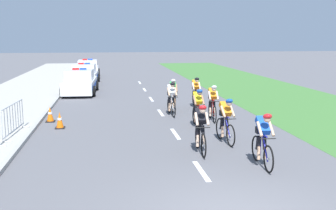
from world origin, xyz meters
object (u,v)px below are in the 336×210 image
(cyclist_third, at_px, (226,120))
(crowd_barrier_rear, at_px, (13,119))
(cyclist_second, at_px, (201,128))
(cyclist_sixth, at_px, (171,98))
(police_car_nearest, at_px, (80,83))
(cyclist_lead, at_px, (263,138))
(cyclist_fifth, at_px, (213,102))
(police_car_second, at_px, (85,75))
(cyclist_seventh, at_px, (196,92))
(cyclist_eighth, at_px, (173,94))
(police_car_third, at_px, (88,69))
(cyclist_fourth, at_px, (198,107))
(traffic_cone_near, at_px, (50,114))
(traffic_cone_mid, at_px, (60,120))

(cyclist_third, height_order, crowd_barrier_rear, cyclist_third)
(cyclist_second, height_order, crowd_barrier_rear, cyclist_second)
(cyclist_sixth, bearing_deg, crowd_barrier_rear, -153.74)
(police_car_nearest, bearing_deg, cyclist_second, -71.48)
(cyclist_third, bearing_deg, cyclist_lead, -83.61)
(cyclist_fifth, distance_m, police_car_second, 14.98)
(cyclist_fifth, height_order, cyclist_seventh, same)
(cyclist_second, height_order, cyclist_eighth, same)
(police_car_third, relative_size, crowd_barrier_rear, 1.91)
(cyclist_second, bearing_deg, cyclist_eighth, 87.36)
(cyclist_fifth, height_order, crowd_barrier_rear, cyclist_fifth)
(cyclist_fourth, distance_m, traffic_cone_near, 6.13)
(cyclist_seventh, bearing_deg, police_car_second, 119.54)
(police_car_nearest, height_order, crowd_barrier_rear, police_car_nearest)
(cyclist_fifth, height_order, police_car_third, police_car_third)
(cyclist_eighth, xyz_separation_m, traffic_cone_near, (-5.46, -1.79, -0.48))
(cyclist_lead, bearing_deg, cyclist_eighth, 97.01)
(police_car_second, distance_m, traffic_cone_near, 12.96)
(cyclist_third, height_order, cyclist_fourth, same)
(police_car_second, relative_size, traffic_cone_mid, 6.97)
(cyclist_third, distance_m, cyclist_sixth, 4.88)
(cyclist_fourth, bearing_deg, traffic_cone_mid, 173.61)
(police_car_third, distance_m, traffic_cone_mid, 19.15)
(cyclist_seventh, xyz_separation_m, police_car_nearest, (-6.00, 5.69, -0.11))
(cyclist_fourth, bearing_deg, cyclist_sixth, 104.87)
(cyclist_seventh, distance_m, traffic_cone_mid, 7.15)
(police_car_nearest, distance_m, traffic_cone_mid, 9.30)
(cyclist_seventh, bearing_deg, cyclist_fifth, -89.87)
(cyclist_fourth, xyz_separation_m, cyclist_sixth, (-0.64, 2.42, 0.00))
(cyclist_second, relative_size, traffic_cone_mid, 2.69)
(cyclist_second, xyz_separation_m, police_car_third, (-4.44, 23.10, -0.11))
(police_car_nearest, bearing_deg, cyclist_fifth, -55.81)
(cyclist_seventh, height_order, traffic_cone_mid, cyclist_seventh)
(crowd_barrier_rear, bearing_deg, cyclist_second, -24.77)
(cyclist_third, height_order, cyclist_fifth, same)
(cyclist_seventh, bearing_deg, traffic_cone_near, -160.65)
(cyclist_seventh, height_order, traffic_cone_near, cyclist_seventh)
(cyclist_third, bearing_deg, traffic_cone_mid, 152.63)
(cyclist_seventh, relative_size, traffic_cone_near, 2.69)
(cyclist_lead, xyz_separation_m, police_car_third, (-5.80, 24.58, -0.11))
(police_car_nearest, distance_m, police_car_second, 4.89)
(cyclist_third, height_order, cyclist_eighth, same)
(cyclist_lead, bearing_deg, cyclist_third, 96.39)
(cyclist_second, xyz_separation_m, police_car_nearest, (-4.44, 13.25, -0.11))
(cyclist_seventh, bearing_deg, crowd_barrier_rear, -147.81)
(cyclist_lead, distance_m, police_car_nearest, 15.83)
(cyclist_eighth, relative_size, crowd_barrier_rear, 0.74)
(cyclist_fifth, distance_m, cyclist_sixth, 2.04)
(cyclist_eighth, relative_size, traffic_cone_mid, 2.69)
(cyclist_second, xyz_separation_m, traffic_cone_mid, (-4.60, 3.95, -0.48))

